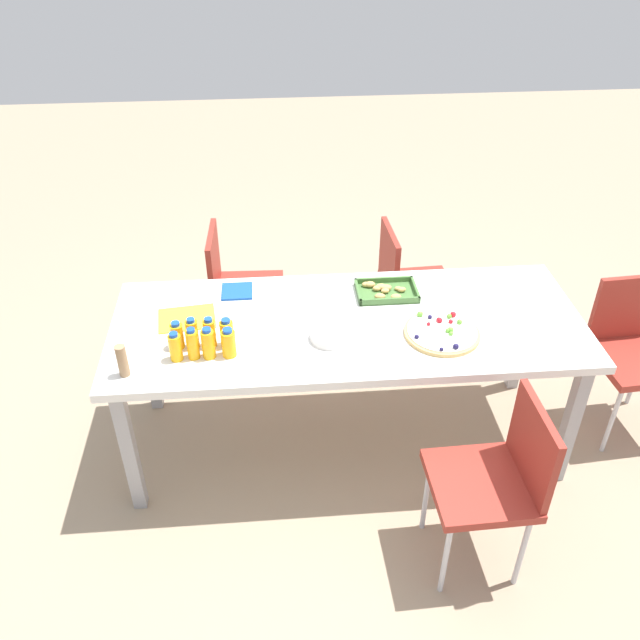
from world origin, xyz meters
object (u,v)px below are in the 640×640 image
object	(u,v)px
chair_far_right	(407,281)
cardboard_tube	(122,361)
juice_bottle_2	(208,344)
juice_bottle_5	(192,334)
plate_stack	(330,336)
paper_folder	(187,318)
juice_bottle_3	(229,343)
fruit_pizza	(442,332)
party_table	(348,333)
juice_bottle_7	(227,333)
chair_far_left	(236,284)
snack_tray	(385,291)
juice_bottle_1	(193,344)
juice_bottle_6	(210,333)
juice_bottle_4	(177,336)
chair_near_right	(498,475)
napkin_stack	(237,291)
juice_bottle_0	(175,347)
chair_end	(633,344)

from	to	relation	value
chair_far_right	cardboard_tube	world-z (taller)	cardboard_tube
juice_bottle_2	juice_bottle_5	world-z (taller)	same
plate_stack	paper_folder	world-z (taller)	plate_stack
juice_bottle_3	fruit_pizza	bearing A→B (deg)	4.21
party_table	juice_bottle_7	distance (m)	0.58
chair_far_left	snack_tray	xyz separation A→B (m)	(0.76, -0.56, 0.27)
juice_bottle_1	juice_bottle_7	distance (m)	0.16
juice_bottle_6	cardboard_tube	size ratio (longest dim) A/B	0.99
plate_stack	paper_folder	distance (m)	0.68
juice_bottle_4	paper_folder	distance (m)	0.22
party_table	chair_far_right	xyz separation A→B (m)	(0.44, 0.73, -0.19)
juice_bottle_3	paper_folder	xyz separation A→B (m)	(-0.21, 0.29, -0.06)
chair_near_right	juice_bottle_7	world-z (taller)	juice_bottle_7
napkin_stack	juice_bottle_4	bearing A→B (deg)	-120.32
juice_bottle_1	juice_bottle_3	bearing A→B (deg)	0.78
juice_bottle_4	plate_stack	size ratio (longest dim) A/B	0.75
chair_far_right	juice_bottle_5	xyz separation A→B (m)	(-1.14, -0.87, 0.33)
juice_bottle_0	juice_bottle_1	xyz separation A→B (m)	(0.07, 0.01, 0.01)
juice_bottle_5	cardboard_tube	world-z (taller)	juice_bottle_5
chair_far_right	juice_bottle_3	world-z (taller)	juice_bottle_3
chair_end	juice_bottle_5	size ratio (longest dim) A/B	5.55
juice_bottle_4	chair_far_right	bearing A→B (deg)	35.65
chair_end	cardboard_tube	size ratio (longest dim) A/B	5.66
chair_near_right	chair_far_left	xyz separation A→B (m)	(-1.07, 1.52, 0.00)
fruit_pizza	chair_end	bearing A→B (deg)	9.63
chair_far_left	juice_bottle_4	distance (m)	0.99
juice_bottle_5	paper_folder	world-z (taller)	juice_bottle_5
juice_bottle_3	fruit_pizza	world-z (taller)	juice_bottle_3
juice_bottle_6	plate_stack	bearing A→B (deg)	0.30
juice_bottle_3	paper_folder	bearing A→B (deg)	125.46
plate_stack	chair_far_right	bearing A→B (deg)	58.03
party_table	chair_near_right	distance (m)	0.93
party_table	chair_far_left	bearing A→B (deg)	125.09
juice_bottle_3	juice_bottle_7	world-z (taller)	same
juice_bottle_4	fruit_pizza	world-z (taller)	juice_bottle_4
juice_bottle_4	juice_bottle_2	bearing A→B (deg)	-30.33
party_table	juice_bottle_7	xyz separation A→B (m)	(-0.55, -0.13, 0.13)
juice_bottle_2	juice_bottle_7	world-z (taller)	juice_bottle_2
party_table	juice_bottle_4	size ratio (longest dim) A/B	16.63
juice_bottle_1	napkin_stack	world-z (taller)	juice_bottle_1
snack_tray	chair_far_right	bearing A→B (deg)	65.94
chair_far_left	juice_bottle_4	world-z (taller)	juice_bottle_4
chair_end	plate_stack	world-z (taller)	chair_end
chair_near_right	paper_folder	distance (m)	1.54
chair_near_right	juice_bottle_2	world-z (taller)	juice_bottle_2
juice_bottle_0	juice_bottle_6	xyz separation A→B (m)	(0.14, 0.08, 0.00)
juice_bottle_5	juice_bottle_7	bearing A→B (deg)	0.26
chair_end	juice_bottle_0	xyz separation A→B (m)	(-2.23, -0.26, 0.32)
juice_bottle_1	plate_stack	distance (m)	0.60
napkin_stack	paper_folder	distance (m)	0.31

